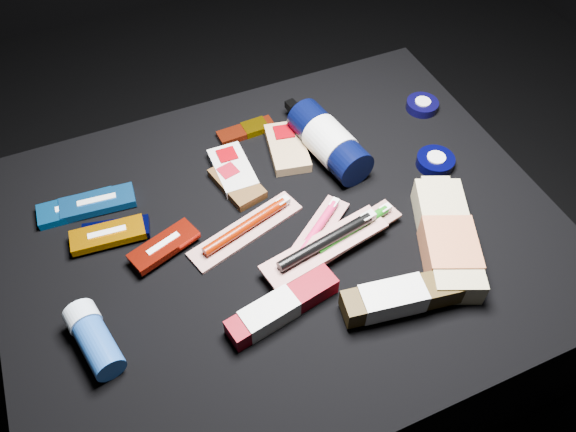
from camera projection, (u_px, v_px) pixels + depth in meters
name	position (u px, v px, depth m)	size (l,w,h in m)	color
ground	(284.00, 333.00, 1.32)	(3.00, 3.00, 0.00)	black
cloth_table	(283.00, 288.00, 1.16)	(0.98, 0.78, 0.40)	black
luna_bar_0	(77.00, 208.00, 1.03)	(0.14, 0.06, 0.02)	#0C5FAD
luna_bar_1	(98.00, 203.00, 1.03)	(0.14, 0.06, 0.02)	#13539B
luna_bar_2	(116.00, 231.00, 0.99)	(0.12, 0.07, 0.02)	black
luna_bar_3	(108.00, 235.00, 0.98)	(0.13, 0.06, 0.02)	#D77E00
luna_bar_4	(164.00, 246.00, 0.96)	(0.13, 0.08, 0.02)	maroon
clif_bar_0	(236.00, 182.00, 1.07)	(0.09, 0.12, 0.02)	#4A2F14
clif_bar_1	(232.00, 168.00, 1.09)	(0.07, 0.12, 0.02)	silver
clif_bar_2	(287.00, 146.00, 1.12)	(0.10, 0.14, 0.02)	tan
power_bar	(249.00, 130.00, 1.16)	(0.12, 0.04, 0.01)	maroon
lotion_bottle	(329.00, 142.00, 1.09)	(0.10, 0.25, 0.08)	black
cream_tin_upper	(422.00, 105.00, 1.20)	(0.07, 0.07, 0.02)	black
cream_tin_lower	(435.00, 161.00, 1.10)	(0.07, 0.07, 0.02)	black
bodywash_bottle	(447.00, 240.00, 0.96)	(0.17, 0.25, 0.05)	tan
deodorant_stick	(94.00, 338.00, 0.85)	(0.07, 0.13, 0.05)	#1A4591
toothbrush_pack_0	(247.00, 228.00, 1.00)	(0.23, 0.11, 0.02)	beige
toothbrush_pack_1	(315.00, 233.00, 0.98)	(0.18, 0.15, 0.02)	beige
toothbrush_pack_2	(354.00, 231.00, 0.98)	(0.20, 0.09, 0.02)	#A8A39D
toothbrush_pack_3	(327.00, 243.00, 0.95)	(0.24, 0.10, 0.03)	silver
toothpaste_carton_red	(278.00, 309.00, 0.88)	(0.20, 0.08, 0.04)	#73000B
toothpaste_carton_green	(403.00, 297.00, 0.89)	(0.22, 0.08, 0.04)	#36260B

